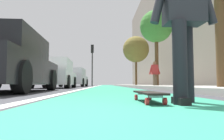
{
  "coord_description": "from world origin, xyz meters",
  "views": [
    {
      "loc": [
        -0.9,
        0.32,
        0.2
      ],
      "look_at": [
        11.77,
        -0.1,
        1.07
      ],
      "focal_mm": 33.33,
      "sensor_mm": 36.0,
      "label": 1
    }
  ],
  "objects_px": {
    "parked_car_far": "(75,78)",
    "street_tree_far": "(136,49)",
    "traffic_light": "(92,57)",
    "parked_car_near": "(5,64)",
    "street_tree_mid": "(156,27)",
    "skateboard": "(148,94)",
    "skater_person": "(183,13)",
    "pedestrian_distant": "(155,73)",
    "parked_car_mid": "(55,75)"
  },
  "relations": [
    {
      "from": "parked_car_far",
      "to": "street_tree_far",
      "type": "height_order",
      "value": "street_tree_far"
    },
    {
      "from": "traffic_light",
      "to": "street_tree_far",
      "type": "xyz_separation_m",
      "value": [
        -0.82,
        -4.29,
        0.69
      ]
    },
    {
      "from": "parked_car_near",
      "to": "street_tree_mid",
      "type": "xyz_separation_m",
      "value": [
        6.54,
        -5.56,
        2.83
      ]
    },
    {
      "from": "skateboard",
      "to": "street_tree_mid",
      "type": "height_order",
      "value": "street_tree_mid"
    },
    {
      "from": "skateboard",
      "to": "parked_car_far",
      "type": "xyz_separation_m",
      "value": [
        15.24,
        3.03,
        0.63
      ]
    },
    {
      "from": "skater_person",
      "to": "skateboard",
      "type": "bearing_deg",
      "value": 66.65
    },
    {
      "from": "street_tree_far",
      "to": "pedestrian_distant",
      "type": "bearing_deg",
      "value": 178.65
    },
    {
      "from": "street_tree_far",
      "to": "skater_person",
      "type": "bearing_deg",
      "value": 173.04
    },
    {
      "from": "skateboard",
      "to": "traffic_light",
      "type": "distance_m",
      "value": 18.81
    },
    {
      "from": "parked_car_near",
      "to": "parked_car_far",
      "type": "distance_m",
      "value": 12.13
    },
    {
      "from": "skateboard",
      "to": "traffic_light",
      "type": "bearing_deg",
      "value": 5.45
    },
    {
      "from": "traffic_light",
      "to": "pedestrian_distant",
      "type": "relative_size",
      "value": 2.79
    },
    {
      "from": "parked_car_mid",
      "to": "pedestrian_distant",
      "type": "distance_m",
      "value": 5.47
    },
    {
      "from": "skateboard",
      "to": "traffic_light",
      "type": "xyz_separation_m",
      "value": [
        18.52,
        1.77,
        2.79
      ]
    },
    {
      "from": "skater_person",
      "to": "street_tree_far",
      "type": "distance_m",
      "value": 18.17
    },
    {
      "from": "pedestrian_distant",
      "to": "street_tree_far",
      "type": "bearing_deg",
      "value": -1.35
    },
    {
      "from": "skateboard",
      "to": "skater_person",
      "type": "height_order",
      "value": "skater_person"
    },
    {
      "from": "parked_car_far",
      "to": "street_tree_mid",
      "type": "xyz_separation_m",
      "value": [
        -5.59,
        -5.55,
        2.83
      ]
    },
    {
      "from": "parked_car_far",
      "to": "pedestrian_distant",
      "type": "xyz_separation_m",
      "value": [
        -5.88,
        -5.35,
        0.13
      ]
    },
    {
      "from": "parked_car_far",
      "to": "street_tree_far",
      "type": "xyz_separation_m",
      "value": [
        2.45,
        -5.55,
        2.85
      ]
    },
    {
      "from": "skater_person",
      "to": "street_tree_mid",
      "type": "bearing_deg",
      "value": -12.53
    },
    {
      "from": "skateboard",
      "to": "skater_person",
      "type": "bearing_deg",
      "value": -113.35
    },
    {
      "from": "skateboard",
      "to": "skater_person",
      "type": "distance_m",
      "value": 0.92
    },
    {
      "from": "parked_car_mid",
      "to": "street_tree_mid",
      "type": "height_order",
      "value": "street_tree_mid"
    },
    {
      "from": "skater_person",
      "to": "pedestrian_distant",
      "type": "height_order",
      "value": "skater_person"
    },
    {
      "from": "parked_car_mid",
      "to": "street_tree_far",
      "type": "bearing_deg",
      "value": -31.97
    },
    {
      "from": "skateboard",
      "to": "traffic_light",
      "type": "relative_size",
      "value": 0.2
    },
    {
      "from": "street_tree_mid",
      "to": "parked_car_mid",
      "type": "bearing_deg",
      "value": 99.76
    },
    {
      "from": "parked_car_near",
      "to": "traffic_light",
      "type": "distance_m",
      "value": 15.6
    },
    {
      "from": "skater_person",
      "to": "pedestrian_distant",
      "type": "distance_m",
      "value": 9.71
    },
    {
      "from": "parked_car_near",
      "to": "skater_person",
      "type": "bearing_deg",
      "value": -133.98
    },
    {
      "from": "skateboard",
      "to": "skater_person",
      "type": "xyz_separation_m",
      "value": [
        -0.15,
        -0.35,
        0.84
      ]
    },
    {
      "from": "parked_car_near",
      "to": "street_tree_far",
      "type": "xyz_separation_m",
      "value": [
        14.58,
        -5.56,
        2.85
      ]
    },
    {
      "from": "parked_car_near",
      "to": "street_tree_far",
      "type": "bearing_deg",
      "value": -20.88
    },
    {
      "from": "skater_person",
      "to": "parked_car_far",
      "type": "relative_size",
      "value": 0.36
    },
    {
      "from": "skater_person",
      "to": "street_tree_mid",
      "type": "xyz_separation_m",
      "value": [
        9.8,
        -2.18,
        2.62
      ]
    },
    {
      "from": "skater_person",
      "to": "street_tree_far",
      "type": "xyz_separation_m",
      "value": [
        17.84,
        -2.18,
        2.64
      ]
    },
    {
      "from": "parked_car_near",
      "to": "pedestrian_distant",
      "type": "height_order",
      "value": "parked_car_near"
    },
    {
      "from": "pedestrian_distant",
      "to": "skater_person",
      "type": "bearing_deg",
      "value": 168.22
    },
    {
      "from": "parked_car_near",
      "to": "pedestrian_distant",
      "type": "distance_m",
      "value": 8.23
    },
    {
      "from": "pedestrian_distant",
      "to": "traffic_light",
      "type": "bearing_deg",
      "value": 24.09
    },
    {
      "from": "traffic_light",
      "to": "pedestrian_distant",
      "type": "height_order",
      "value": "traffic_light"
    },
    {
      "from": "parked_car_near",
      "to": "street_tree_mid",
      "type": "relative_size",
      "value": 0.97
    },
    {
      "from": "parked_car_near",
      "to": "parked_car_far",
      "type": "relative_size",
      "value": 0.97
    },
    {
      "from": "skateboard",
      "to": "pedestrian_distant",
      "type": "relative_size",
      "value": 0.57
    },
    {
      "from": "parked_car_near",
      "to": "pedestrian_distant",
      "type": "bearing_deg",
      "value": -40.68
    },
    {
      "from": "traffic_light",
      "to": "street_tree_mid",
      "type": "distance_m",
      "value": 9.87
    },
    {
      "from": "skater_person",
      "to": "parked_car_near",
      "type": "distance_m",
      "value": 4.71
    },
    {
      "from": "parked_car_far",
      "to": "street_tree_mid",
      "type": "relative_size",
      "value": 1.0
    },
    {
      "from": "traffic_light",
      "to": "street_tree_far",
      "type": "distance_m",
      "value": 4.42
    }
  ]
}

